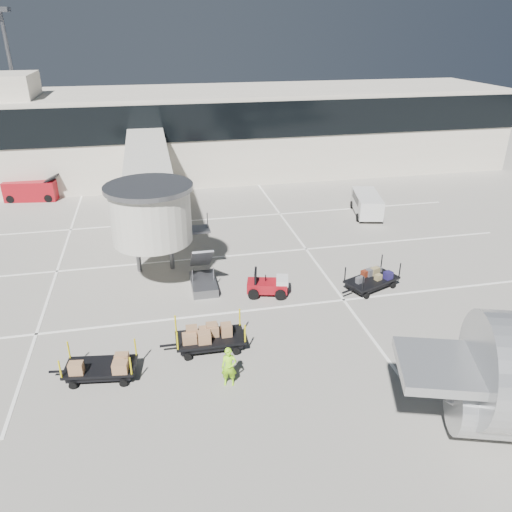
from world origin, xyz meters
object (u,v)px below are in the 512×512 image
(baggage_tug, at_px, (268,286))
(minivan, at_px, (367,202))
(box_cart_near, at_px, (207,338))
(box_cart_far, at_px, (99,366))
(suitcase_cart, at_px, (373,280))
(ground_worker, at_px, (229,367))
(belt_loader, at_px, (32,190))

(baggage_tug, xyz_separation_m, minivan, (10.60, 11.00, 0.47))
(baggage_tug, bearing_deg, box_cart_near, -116.88)
(box_cart_near, relative_size, box_cart_far, 1.05)
(suitcase_cart, xyz_separation_m, box_cart_near, (-10.00, -3.92, 0.09))
(baggage_tug, height_order, box_cart_near, box_cart_near)
(ground_worker, bearing_deg, box_cart_far, 173.72)
(suitcase_cart, bearing_deg, baggage_tug, 151.88)
(suitcase_cart, xyz_separation_m, belt_loader, (-22.07, 21.07, 0.33))
(baggage_tug, height_order, belt_loader, belt_loader)
(box_cart_near, bearing_deg, minivan, 47.49)
(box_cart_far, xyz_separation_m, ground_worker, (5.39, -1.66, 0.36))
(ground_worker, bearing_deg, suitcase_cart, 45.86)
(minivan, bearing_deg, ground_worker, -114.50)
(baggage_tug, relative_size, box_cart_far, 0.66)
(baggage_tug, height_order, suitcase_cart, same)
(belt_loader, bearing_deg, ground_worker, -57.27)
(baggage_tug, distance_m, minivan, 15.28)
(baggage_tug, relative_size, belt_loader, 0.52)
(baggage_tug, xyz_separation_m, belt_loader, (-16.06, 20.46, 0.30))
(suitcase_cart, height_order, box_cart_far, suitcase_cart)
(belt_loader, bearing_deg, minivan, -11.42)
(box_cart_far, bearing_deg, box_cart_near, 19.77)
(minivan, bearing_deg, belt_loader, 173.51)
(box_cart_near, xyz_separation_m, box_cart_far, (-4.79, -1.01, -0.07))
(suitcase_cart, distance_m, belt_loader, 30.52)
(box_cart_near, height_order, box_cart_far, box_cart_near)
(box_cart_near, xyz_separation_m, ground_worker, (0.60, -2.67, 0.29))
(suitcase_cart, distance_m, minivan, 12.49)
(box_cart_far, bearing_deg, ground_worker, -9.26)
(suitcase_cart, distance_m, ground_worker, 11.49)
(baggage_tug, distance_m, box_cart_near, 6.03)
(minivan, bearing_deg, box_cart_near, -120.16)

